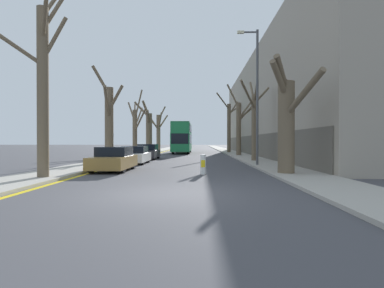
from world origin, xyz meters
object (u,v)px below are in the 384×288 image
street_tree_right_2 (240,125)px  street_tree_right_3 (229,125)px  street_tree_left_2 (136,128)px  street_tree_left_1 (109,121)px  double_decker_bus (182,136)px  parked_car_1 (135,155)px  street_tree_left_0 (42,80)px  traffic_bollard (203,164)px  street_tree_right_0 (287,120)px  parked_car_2 (148,152)px  parked_car_0 (114,159)px  street_tree_left_4 (159,130)px  lamp_post (256,91)px  street_tree_right_1 (254,122)px  street_tree_left_3 (148,129)px

street_tree_right_2 → street_tree_right_3: size_ratio=0.97×
street_tree_left_2 → street_tree_left_1: bearing=-91.5°
double_decker_bus → parked_car_1: double_decker_bus is taller
street_tree_right_3 → double_decker_bus: (-6.76, -0.72, -1.61)m
street_tree_left_0 → traffic_bollard: 8.24m
double_decker_bus → street_tree_right_3: bearing=6.1°
street_tree_right_2 → street_tree_right_0: bearing=-91.0°
street_tree_left_0 → parked_car_2: (1.94, 15.15, -3.63)m
street_tree_left_1 → traffic_bollard: (7.13, -7.81, -2.72)m
parked_car_0 → parked_car_1: 5.48m
street_tree_left_1 → parked_car_1: 3.42m
street_tree_left_4 → parked_car_0: 34.43m
street_tree_left_2 → street_tree_right_0: 19.98m
street_tree_left_2 → lamp_post: size_ratio=0.82×
double_decker_bus → street_tree_right_1: bearing=-69.4°
street_tree_right_3 → parked_car_2: bearing=-120.5°
street_tree_left_1 → double_decker_bus: size_ratio=0.68×
parked_car_0 → lamp_post: (8.55, 3.15, 4.33)m
street_tree_right_3 → double_decker_bus: size_ratio=0.77×
street_tree_left_2 → street_tree_left_4: size_ratio=0.95×
street_tree_right_2 → parked_car_0: size_ratio=2.03×
street_tree_left_0 → street_tree_left_2: bearing=89.9°
street_tree_left_0 → parked_car_1: street_tree_left_0 is taller
street_tree_left_0 → parked_car_0: size_ratio=2.39×
street_tree_left_0 → parked_car_2: 15.70m
street_tree_left_4 → double_decker_bus: (4.52, -8.27, -1.17)m
street_tree_right_3 → street_tree_right_1: bearing=-89.6°
double_decker_bus → street_tree_left_2: bearing=-110.7°
street_tree_right_1 → lamp_post: bearing=-99.2°
parked_car_1 → street_tree_left_4: bearing=94.3°
parked_car_0 → traffic_bollard: parked_car_0 is taller
street_tree_right_2 → parked_car_0: street_tree_right_2 is taller
street_tree_left_2 → street_tree_left_4: 19.61m
street_tree_left_0 → street_tree_left_2: street_tree_left_0 is taller
street_tree_right_0 → street_tree_left_3: bearing=113.2°
street_tree_right_2 → parked_car_0: bearing=-118.4°
street_tree_left_1 → double_decker_bus: (4.50, 19.85, -0.82)m
street_tree_left_2 → street_tree_left_0: bearing=-90.1°
double_decker_bus → parked_car_0: (-2.37, -25.97, -1.75)m
traffic_bollard → parked_car_1: bearing=124.9°
street_tree_left_2 → street_tree_right_1: bearing=-32.1°
street_tree_left_1 → lamp_post: (10.68, -2.97, 1.76)m
street_tree_right_2 → parked_car_0: (-9.39, -17.39, -2.88)m
lamp_post → parked_car_2: bearing=136.9°
double_decker_bus → parked_car_2: (-2.37, -14.82, -1.73)m
parked_car_2 → street_tree_right_1: bearing=-20.7°
double_decker_bus → parked_car_1: bearing=-96.6°
street_tree_right_0 → parked_car_0: size_ratio=1.40×
street_tree_right_2 → lamp_post: size_ratio=0.90×
parked_car_2 → lamp_post: lamp_post is taller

